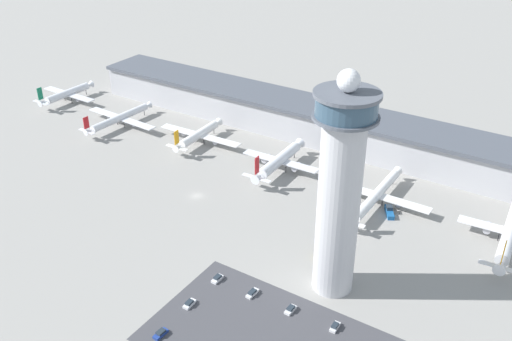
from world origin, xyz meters
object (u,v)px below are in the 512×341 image
(airplane_gate_bravo, at_px, (120,118))
(car_red_hatchback, at_px, (252,293))
(car_grey_coupe, at_px, (189,304))
(car_white_wagon, at_px, (291,309))
(airplane_gate_charlie, at_px, (199,135))
(car_green_van, at_px, (335,327))
(car_maroon_suv, at_px, (217,279))
(service_truck_baggage, at_px, (333,195))
(control_tower, at_px, (340,188))
(car_yellow_taxi, at_px, (161,334))
(service_truck_fuel, at_px, (389,211))
(airplane_gate_alpha, at_px, (67,94))
(service_truck_catering, at_px, (329,253))
(airplane_gate_delta, at_px, (279,160))
(airplane_gate_foxtrot, at_px, (510,232))
(airplane_gate_echo, at_px, (376,195))

(airplane_gate_bravo, bearing_deg, car_red_hatchback, -29.25)
(car_grey_coupe, bearing_deg, car_white_wagon, 27.98)
(airplane_gate_charlie, bearing_deg, car_green_van, -34.92)
(airplane_gate_bravo, xyz_separation_m, car_green_van, (144.90, -65.59, -3.57))
(car_maroon_suv, bearing_deg, car_green_van, 1.43)
(service_truck_baggage, xyz_separation_m, car_green_van, (30.57, -61.50, -0.31))
(control_tower, xyz_separation_m, car_red_hatchback, (-17.89, -16.33, -33.60))
(car_yellow_taxi, relative_size, car_grey_coupe, 1.03)
(service_truck_fuel, bearing_deg, airplane_gate_alpha, 176.56)
(service_truck_catering, height_order, car_green_van, service_truck_catering)
(car_green_van, relative_size, car_grey_coupe, 0.95)
(control_tower, xyz_separation_m, airplane_gate_delta, (-49.79, 52.82, -29.34))
(airplane_gate_foxtrot, relative_size, car_maroon_suv, 10.78)
(airplane_gate_foxtrot, xyz_separation_m, car_yellow_taxi, (-69.71, -94.16, -4.16))
(airplane_gate_bravo, relative_size, airplane_gate_echo, 0.91)
(airplane_gate_bravo, distance_m, airplane_gate_foxtrot, 176.19)
(airplane_gate_foxtrot, distance_m, service_truck_catering, 60.62)
(airplane_gate_charlie, bearing_deg, airplane_gate_alpha, 178.62)
(car_yellow_taxi, distance_m, car_green_van, 47.37)
(airplane_gate_foxtrot, bearing_deg, airplane_gate_delta, 178.73)
(airplane_gate_bravo, bearing_deg, airplane_gate_alpha, 170.47)
(service_truck_catering, bearing_deg, car_green_van, -60.97)
(control_tower, bearing_deg, airplane_gate_charlie, 149.25)
(airplane_gate_foxtrot, bearing_deg, airplane_gate_charlie, 178.03)
(service_truck_catering, bearing_deg, airplane_gate_echo, 89.01)
(airplane_gate_bravo, relative_size, car_maroon_suv, 9.73)
(airplane_gate_charlie, relative_size, airplane_gate_delta, 1.10)
(airplane_gate_alpha, bearing_deg, service_truck_catering, -14.39)
(airplane_gate_charlie, height_order, service_truck_fuel, airplane_gate_charlie)
(service_truck_baggage, bearing_deg, airplane_gate_alpha, 175.82)
(car_yellow_taxi, distance_m, car_white_wagon, 36.72)
(airplane_gate_foxtrot, height_order, service_truck_baggage, airplane_gate_foxtrot)
(airplane_gate_echo, xyz_separation_m, service_truck_baggage, (-15.42, -4.01, -3.10))
(airplane_gate_bravo, bearing_deg, airplane_gate_echo, -0.04)
(control_tower, height_order, car_yellow_taxi, control_tower)
(service_truck_catering, xyz_separation_m, car_green_van, (15.79, -28.46, -0.38))
(car_yellow_taxi, xyz_separation_m, car_red_hatchback, (11.92, 27.00, -0.02))
(car_yellow_taxi, xyz_separation_m, car_maroon_suv, (-0.60, 26.73, 0.00))
(airplane_gate_echo, distance_m, car_yellow_taxi, 96.14)
(car_yellow_taxi, relative_size, car_white_wagon, 1.06)
(service_truck_fuel, distance_m, car_yellow_taxi, 94.81)
(airplane_gate_delta, bearing_deg, car_green_van, -49.53)
(airplane_gate_delta, height_order, car_yellow_taxi, airplane_gate_delta)
(airplane_gate_delta, distance_m, service_truck_catering, 58.57)
(airplane_gate_bravo, xyz_separation_m, service_truck_fuel, (136.39, -3.33, -3.14))
(car_maroon_suv, bearing_deg, airplane_gate_foxtrot, 43.80)
(service_truck_fuel, distance_m, car_red_hatchback, 65.49)
(airplane_gate_delta, xyz_separation_m, car_red_hatchback, (31.90, -69.16, -4.26))
(control_tower, height_order, service_truck_fuel, control_tower)
(airplane_gate_echo, xyz_separation_m, car_yellow_taxi, (-23.28, -93.21, -3.43))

